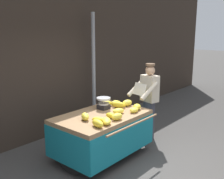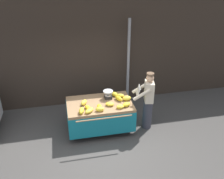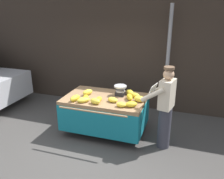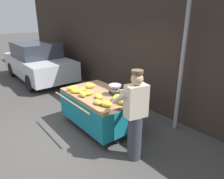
{
  "view_description": "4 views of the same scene",
  "coord_description": "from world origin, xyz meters",
  "px_view_note": "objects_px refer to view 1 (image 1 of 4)",
  "views": [
    {
      "loc": [
        -3.33,
        -2.34,
        2.41
      ],
      "look_at": [
        0.6,
        1.01,
        1.25
      ],
      "focal_mm": 42.42,
      "sensor_mm": 36.0,
      "label": 1
    },
    {
      "loc": [
        -0.75,
        -5.01,
        4.34
      ],
      "look_at": [
        0.51,
        0.85,
        1.26
      ],
      "focal_mm": 40.27,
      "sensor_mm": 36.0,
      "label": 2
    },
    {
      "loc": [
        1.84,
        -3.64,
        2.79
      ],
      "look_at": [
        0.29,
        1.0,
        1.02
      ],
      "focal_mm": 37.52,
      "sensor_mm": 36.0,
      "label": 3
    },
    {
      "loc": [
        3.76,
        -1.63,
        2.55
      ],
      "look_at": [
        0.49,
        0.99,
        1.02
      ],
      "focal_mm": 32.74,
      "sensor_mm": 36.0,
      "label": 4
    }
  ],
  "objects_px": {
    "banana_bunch_5": "(119,105)",
    "vendor_person": "(149,101)",
    "banana_bunch_2": "(118,111)",
    "banana_bunch_10": "(137,107)",
    "banana_bunch_4": "(107,121)",
    "banana_bunch_9": "(106,103)",
    "banana_bunch_3": "(134,110)",
    "street_pole": "(94,71)",
    "banana_bunch_12": "(98,123)",
    "banana_bunch_8": "(85,116)",
    "banana_bunch_6": "(127,103)",
    "banana_cart": "(102,126)",
    "banana_bunch_0": "(111,115)",
    "banana_bunch_11": "(116,103)",
    "weighing_scale": "(104,103)",
    "banana_bunch_7": "(117,117)",
    "banana_bunch_1": "(99,120)"
  },
  "relations": [
    {
      "from": "banana_bunch_0",
      "to": "banana_bunch_8",
      "type": "xyz_separation_m",
      "value": [
        -0.38,
        0.27,
        0.02
      ]
    },
    {
      "from": "banana_bunch_5",
      "to": "banana_bunch_6",
      "type": "distance_m",
      "value": 0.23
    },
    {
      "from": "banana_bunch_3",
      "to": "banana_bunch_8",
      "type": "bearing_deg",
      "value": 156.27
    },
    {
      "from": "banana_bunch_11",
      "to": "banana_bunch_2",
      "type": "bearing_deg",
      "value": -134.7
    },
    {
      "from": "street_pole",
      "to": "banana_bunch_7",
      "type": "relative_size",
      "value": 12.73
    },
    {
      "from": "banana_bunch_4",
      "to": "banana_bunch_8",
      "type": "distance_m",
      "value": 0.43
    },
    {
      "from": "street_pole",
      "to": "banana_bunch_6",
      "type": "bearing_deg",
      "value": -106.38
    },
    {
      "from": "banana_cart",
      "to": "vendor_person",
      "type": "relative_size",
      "value": 1.05
    },
    {
      "from": "banana_bunch_8",
      "to": "banana_bunch_9",
      "type": "height_order",
      "value": "banana_bunch_8"
    },
    {
      "from": "vendor_person",
      "to": "banana_bunch_2",
      "type": "bearing_deg",
      "value": -179.04
    },
    {
      "from": "banana_bunch_1",
      "to": "banana_bunch_3",
      "type": "xyz_separation_m",
      "value": [
        0.84,
        -0.13,
        0.0
      ]
    },
    {
      "from": "banana_bunch_6",
      "to": "banana_bunch_8",
      "type": "xyz_separation_m",
      "value": [
        -1.2,
        0.02,
        0.0
      ]
    },
    {
      "from": "banana_bunch_10",
      "to": "weighing_scale",
      "type": "bearing_deg",
      "value": 126.04
    },
    {
      "from": "banana_bunch_12",
      "to": "banana_bunch_8",
      "type": "bearing_deg",
      "value": 75.05
    },
    {
      "from": "weighing_scale",
      "to": "banana_bunch_8",
      "type": "bearing_deg",
      "value": -163.76
    },
    {
      "from": "street_pole",
      "to": "banana_bunch_4",
      "type": "height_order",
      "value": "street_pole"
    },
    {
      "from": "banana_bunch_11",
      "to": "weighing_scale",
      "type": "bearing_deg",
      "value": 176.57
    },
    {
      "from": "banana_bunch_2",
      "to": "banana_bunch_10",
      "type": "distance_m",
      "value": 0.45
    },
    {
      "from": "banana_bunch_9",
      "to": "banana_bunch_2",
      "type": "bearing_deg",
      "value": -114.45
    },
    {
      "from": "banana_bunch_4",
      "to": "banana_bunch_9",
      "type": "height_order",
      "value": "banana_bunch_9"
    },
    {
      "from": "weighing_scale",
      "to": "banana_bunch_1",
      "type": "xyz_separation_m",
      "value": [
        -0.64,
        -0.47,
        -0.07
      ]
    },
    {
      "from": "banana_bunch_0",
      "to": "banana_bunch_4",
      "type": "relative_size",
      "value": 0.75
    },
    {
      "from": "banana_cart",
      "to": "banana_bunch_0",
      "type": "bearing_deg",
      "value": -99.57
    },
    {
      "from": "banana_bunch_4",
      "to": "banana_bunch_6",
      "type": "bearing_deg",
      "value": 20.06
    },
    {
      "from": "banana_bunch_11",
      "to": "banana_bunch_5",
      "type": "bearing_deg",
      "value": -119.1
    },
    {
      "from": "banana_bunch_9",
      "to": "weighing_scale",
      "type": "bearing_deg",
      "value": -152.28
    },
    {
      "from": "banana_bunch_1",
      "to": "banana_bunch_2",
      "type": "distance_m",
      "value": 0.6
    },
    {
      "from": "banana_bunch_3",
      "to": "banana_bunch_12",
      "type": "relative_size",
      "value": 0.74
    },
    {
      "from": "banana_bunch_9",
      "to": "vendor_person",
      "type": "xyz_separation_m",
      "value": [
        0.85,
        -0.5,
        -0.05
      ]
    },
    {
      "from": "banana_bunch_5",
      "to": "vendor_person",
      "type": "relative_size",
      "value": 0.17
    },
    {
      "from": "banana_bunch_4",
      "to": "banana_bunch_9",
      "type": "distance_m",
      "value": 1.1
    },
    {
      "from": "weighing_scale",
      "to": "banana_bunch_6",
      "type": "height_order",
      "value": "weighing_scale"
    },
    {
      "from": "banana_bunch_8",
      "to": "vendor_person",
      "type": "relative_size",
      "value": 0.15
    },
    {
      "from": "banana_bunch_4",
      "to": "banana_bunch_9",
      "type": "xyz_separation_m",
      "value": [
        0.82,
        0.73,
        0.01
      ]
    },
    {
      "from": "banana_bunch_0",
      "to": "banana_bunch_3",
      "type": "distance_m",
      "value": 0.55
    },
    {
      "from": "banana_bunch_7",
      "to": "banana_bunch_4",
      "type": "bearing_deg",
      "value": 179.08
    },
    {
      "from": "weighing_scale",
      "to": "banana_bunch_12",
      "type": "relative_size",
      "value": 1.03
    },
    {
      "from": "banana_bunch_6",
      "to": "banana_bunch_9",
      "type": "distance_m",
      "value": 0.44
    },
    {
      "from": "banana_bunch_4",
      "to": "banana_bunch_9",
      "type": "relative_size",
      "value": 1.21
    },
    {
      "from": "banana_bunch_1",
      "to": "banana_bunch_5",
      "type": "height_order",
      "value": "banana_bunch_5"
    },
    {
      "from": "banana_bunch_2",
      "to": "banana_bunch_12",
      "type": "height_order",
      "value": "banana_bunch_12"
    },
    {
      "from": "banana_bunch_4",
      "to": "banana_bunch_10",
      "type": "xyz_separation_m",
      "value": [
        1.01,
        0.09,
        0.0
      ]
    },
    {
      "from": "banana_bunch_1",
      "to": "weighing_scale",
      "type": "bearing_deg",
      "value": 36.58
    },
    {
      "from": "banana_bunch_2",
      "to": "banana_bunch_3",
      "type": "relative_size",
      "value": 1.14
    },
    {
      "from": "banana_bunch_5",
      "to": "banana_bunch_6",
      "type": "xyz_separation_m",
      "value": [
        0.23,
        -0.04,
        0.0
      ]
    },
    {
      "from": "banana_bunch_1",
      "to": "banana_bunch_5",
      "type": "distance_m",
      "value": 0.95
    },
    {
      "from": "banana_bunch_0",
      "to": "vendor_person",
      "type": "distance_m",
      "value": 1.38
    },
    {
      "from": "banana_bunch_1",
      "to": "banana_bunch_10",
      "type": "distance_m",
      "value": 1.03
    },
    {
      "from": "banana_bunch_11",
      "to": "banana_bunch_1",
      "type": "bearing_deg",
      "value": -155.46
    },
    {
      "from": "banana_bunch_3",
      "to": "street_pole",
      "type": "bearing_deg",
      "value": 68.52
    }
  ]
}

